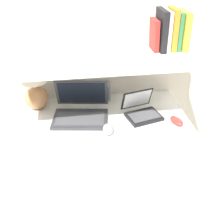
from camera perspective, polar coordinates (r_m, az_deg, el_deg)
wall_back at (r=1.99m, az=-3.87°, el=14.15°), size 6.00×0.05×2.40m
desk at (r=2.05m, az=-2.09°, el=-12.30°), size 1.13×0.65×0.71m
back_riser at (r=2.21m, az=-3.21°, el=-2.47°), size 1.13×0.04×1.11m
shelf at (r=1.71m, az=-2.85°, el=9.06°), size 1.13×0.58×0.03m
table_lamp at (r=1.93m, az=-15.54°, el=3.31°), size 0.18×0.18×0.36m
laptop_large at (r=1.84m, az=-6.36°, el=-2.19°), size 0.39×0.35×0.23m
laptop_small at (r=1.86m, az=6.04°, el=-2.30°), size 0.26×0.26×0.16m
computer_mouse at (r=1.71m, az=-0.82°, el=-6.06°), size 0.07×0.12×0.04m
second_mouse at (r=1.83m, az=13.01°, el=-4.25°), size 0.09×0.12×0.04m
router_box at (r=2.02m, az=-1.87°, el=1.63°), size 0.10×0.06×0.13m
book_yellow at (r=1.79m, az=14.23°, el=13.49°), size 0.04×0.17×0.23m
book_green at (r=1.78m, az=13.09°, el=13.51°), size 0.02×0.14×0.23m
book_orange at (r=1.76m, az=12.11°, el=13.84°), size 0.03×0.14×0.25m
book_white at (r=1.75m, az=10.96°, el=13.66°), size 0.02×0.16×0.24m
book_black at (r=1.74m, az=9.98°, el=13.74°), size 0.03×0.17×0.24m
book_red at (r=1.74m, az=8.59°, el=12.86°), size 0.04×0.13×0.19m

